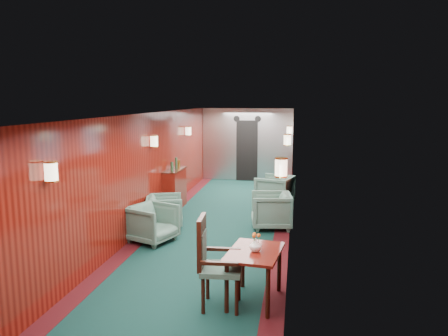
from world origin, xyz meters
name	(u,v)px	position (x,y,z in m)	size (l,w,h in m)	color
room	(214,153)	(0.00, 0.00, 1.63)	(12.00, 12.10, 2.40)	#0D312B
bulkhead	(247,145)	(0.00, 5.91, 1.18)	(2.98, 0.17, 2.39)	#B8BBC0
windows_right	(290,162)	(1.49, 0.25, 1.45)	(0.02, 8.60, 0.80)	#B3B5BA
wall_sconces	(219,142)	(0.00, 0.57, 1.79)	(2.97, 7.97, 0.25)	#FFF2C6
dining_table	(255,259)	(1.08, -2.90, 0.59)	(0.78, 1.02, 0.71)	#64150D
side_chair	(213,259)	(0.56, -3.13, 0.65)	(0.57, 0.60, 1.21)	#1D453D
credenza	(175,188)	(-1.34, 1.81, 0.50)	(0.34, 1.10, 1.26)	#64150D
flower_vase	(256,245)	(1.10, -2.92, 0.79)	(0.17, 0.17, 0.17)	white
armchair_left_near	(153,223)	(-1.06, -0.74, 0.36)	(0.76, 0.79, 0.72)	#1D453D
armchair_left_far	(165,211)	(-1.12, 0.25, 0.34)	(0.73, 0.75, 0.69)	#1D453D
armchair_right_near	(271,211)	(1.11, 0.53, 0.38)	(0.80, 0.83, 0.75)	#1D453D
armchair_right_far	(275,191)	(1.08, 2.51, 0.39)	(0.83, 0.85, 0.78)	#1D453D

